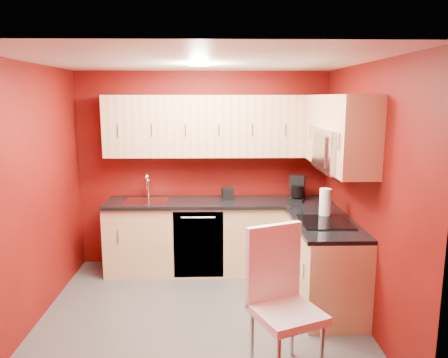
{
  "coord_description": "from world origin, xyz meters",
  "views": [
    {
      "loc": [
        0.14,
        -4.09,
        2.17
      ],
      "look_at": [
        0.25,
        0.55,
        1.3
      ],
      "focal_mm": 35.0,
      "sensor_mm": 36.0,
      "label": 1
    }
  ],
  "objects_px": {
    "coffee_maker": "(296,188)",
    "napkin_holder": "(227,193)",
    "microwave": "(340,150)",
    "sink": "(146,198)",
    "paper_towel": "(325,202)",
    "dining_chair": "(287,305)"
  },
  "relations": [
    {
      "from": "coffee_maker",
      "to": "napkin_holder",
      "type": "relative_size",
      "value": 2.09
    },
    {
      "from": "microwave",
      "to": "sink",
      "type": "height_order",
      "value": "microwave"
    },
    {
      "from": "sink",
      "to": "coffee_maker",
      "type": "bearing_deg",
      "value": -0.81
    },
    {
      "from": "microwave",
      "to": "paper_towel",
      "type": "height_order",
      "value": "microwave"
    },
    {
      "from": "sink",
      "to": "coffee_maker",
      "type": "height_order",
      "value": "sink"
    },
    {
      "from": "microwave",
      "to": "dining_chair",
      "type": "xyz_separation_m",
      "value": [
        -0.69,
        -1.17,
        -1.07
      ]
    },
    {
      "from": "sink",
      "to": "dining_chair",
      "type": "relative_size",
      "value": 0.44
    },
    {
      "from": "microwave",
      "to": "dining_chair",
      "type": "bearing_deg",
      "value": -120.75
    },
    {
      "from": "sink",
      "to": "microwave",
      "type": "bearing_deg",
      "value": -25.6
    },
    {
      "from": "microwave",
      "to": "paper_towel",
      "type": "distance_m",
      "value": 0.65
    },
    {
      "from": "napkin_holder",
      "to": "dining_chair",
      "type": "height_order",
      "value": "dining_chair"
    },
    {
      "from": "coffee_maker",
      "to": "napkin_holder",
      "type": "bearing_deg",
      "value": -168.66
    },
    {
      "from": "coffee_maker",
      "to": "dining_chair",
      "type": "distance_m",
      "value": 2.24
    },
    {
      "from": "sink",
      "to": "napkin_holder",
      "type": "height_order",
      "value": "sink"
    },
    {
      "from": "napkin_holder",
      "to": "dining_chair",
      "type": "relative_size",
      "value": 0.12
    },
    {
      "from": "sink",
      "to": "napkin_holder",
      "type": "bearing_deg",
      "value": 4.53
    },
    {
      "from": "napkin_holder",
      "to": "paper_towel",
      "type": "bearing_deg",
      "value": -38.95
    },
    {
      "from": "paper_towel",
      "to": "dining_chair",
      "type": "xyz_separation_m",
      "value": [
        -0.64,
        -1.42,
        -0.47
      ]
    },
    {
      "from": "coffee_maker",
      "to": "napkin_holder",
      "type": "distance_m",
      "value": 0.86
    },
    {
      "from": "coffee_maker",
      "to": "dining_chair",
      "type": "height_order",
      "value": "coffee_maker"
    },
    {
      "from": "dining_chair",
      "to": "sink",
      "type": "bearing_deg",
      "value": 99.76
    },
    {
      "from": "sink",
      "to": "napkin_holder",
      "type": "relative_size",
      "value": 3.56
    }
  ]
}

